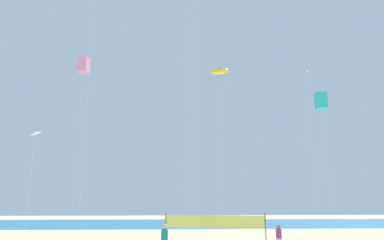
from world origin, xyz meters
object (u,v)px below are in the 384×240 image
object	(u,v)px
beachgoer_teal_shirt	(164,238)
volleyball_net	(214,223)
beachgoer_plum_shirt	(279,236)
kite_pink_box	(84,65)
kite_white_diamond	(34,135)
kite_yellow_inflatable	(220,72)
kite_cyan_box	(321,101)
kite_orange_diamond	(306,76)

from	to	relation	value
beachgoer_teal_shirt	volleyball_net	distance (m)	5.28
beachgoer_plum_shirt	volleyball_net	bearing A→B (deg)	120.75
kite_pink_box	kite_white_diamond	size ratio (longest dim) A/B	2.49
beachgoer_plum_shirt	kite_yellow_inflatable	size ratio (longest dim) A/B	0.11
beachgoer_plum_shirt	beachgoer_teal_shirt	bearing A→B (deg)	160.45
kite_cyan_box	beachgoer_plum_shirt	bearing A→B (deg)	172.48
kite_cyan_box	kite_yellow_inflatable	bearing A→B (deg)	137.38
kite_white_diamond	kite_orange_diamond	bearing A→B (deg)	30.31
kite_pink_box	kite_white_diamond	world-z (taller)	kite_pink_box
volleyball_net	kite_cyan_box	xyz separation A→B (m)	(7.76, -2.62, 8.78)
kite_pink_box	kite_white_diamond	distance (m)	17.51
kite_pink_box	kite_orange_diamond	xyz separation A→B (m)	(21.74, -2.71, -1.74)
kite_cyan_box	kite_white_diamond	bearing A→B (deg)	-163.88
kite_cyan_box	kite_yellow_inflatable	world-z (taller)	kite_yellow_inflatable
beachgoer_plum_shirt	kite_yellow_inflatable	bearing A→B (deg)	86.44
beachgoer_plum_shirt	kite_cyan_box	size ratio (longest dim) A/B	0.15
beachgoer_teal_shirt	beachgoer_plum_shirt	distance (m)	7.91
kite_pink_box	kite_orange_diamond	distance (m)	21.98
beachgoer_teal_shirt	kite_orange_diamond	distance (m)	20.43
beachgoer_plum_shirt	kite_white_diamond	world-z (taller)	kite_white_diamond
volleyball_net	kite_pink_box	xyz separation A→B (m)	(-12.34, 6.44, 14.94)
kite_white_diamond	volleyball_net	bearing A→B (deg)	37.02
kite_cyan_box	volleyball_net	bearing A→B (deg)	161.31
kite_white_diamond	kite_pink_box	bearing A→B (deg)	97.46
kite_cyan_box	kite_yellow_inflatable	distance (m)	10.11
beachgoer_plum_shirt	kite_orange_diamond	world-z (taller)	kite_orange_diamond
kite_yellow_inflatable	kite_white_diamond	bearing A→B (deg)	-135.57
beachgoer_teal_shirt	kite_yellow_inflatable	bearing A→B (deg)	-145.82
beachgoer_plum_shirt	kite_pink_box	world-z (taller)	kite_pink_box
volleyball_net	kite_orange_diamond	world-z (taller)	kite_orange_diamond
kite_pink_box	kite_yellow_inflatable	size ratio (longest dim) A/B	1.12
volleyball_net	kite_yellow_inflatable	xyz separation A→B (m)	(1.13, 3.48, 13.36)
kite_yellow_inflatable	kite_pink_box	bearing A→B (deg)	167.60
beachgoer_plum_shirt	kite_pink_box	size ratio (longest dim) A/B	0.10
volleyball_net	kite_cyan_box	world-z (taller)	kite_cyan_box
kite_white_diamond	kite_cyan_box	bearing A→B (deg)	16.12
kite_yellow_inflatable	kite_orange_diamond	bearing A→B (deg)	1.73
kite_white_diamond	kite_cyan_box	xyz separation A→B (m)	(18.22, 5.27, 3.72)
volleyball_net	kite_yellow_inflatable	size ratio (longest dim) A/B	0.47
kite_pink_box	kite_yellow_inflatable	world-z (taller)	kite_pink_box
volleyball_net	kite_orange_diamond	distance (m)	16.63
beachgoer_teal_shirt	kite_cyan_box	xyz separation A→B (m)	(11.31, 1.23, 9.43)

